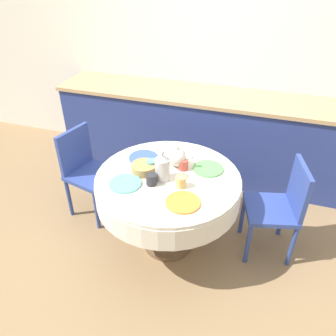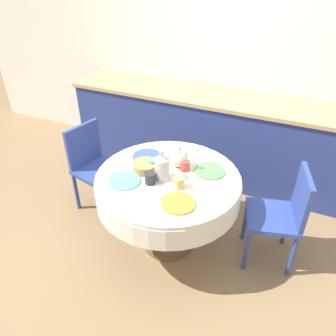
{
  "view_description": "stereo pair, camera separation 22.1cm",
  "coord_description": "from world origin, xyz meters",
  "px_view_note": "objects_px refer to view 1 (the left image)",
  "views": [
    {
      "loc": [
        0.64,
        -1.98,
        2.21
      ],
      "look_at": [
        0.0,
        0.0,
        0.82
      ],
      "focal_mm": 35.0,
      "sensor_mm": 36.0,
      "label": 1
    },
    {
      "loc": [
        0.85,
        -1.9,
        2.21
      ],
      "look_at": [
        0.0,
        0.0,
        0.82
      ],
      "focal_mm": 35.0,
      "sensor_mm": 36.0,
      "label": 2
    }
  ],
  "objects_px": {
    "coffee_carafe": "(162,167)",
    "teapot": "(177,157)",
    "chair_right": "(86,168)",
    "chair_left": "(281,205)"
  },
  "relations": [
    {
      "from": "teapot",
      "to": "coffee_carafe",
      "type": "bearing_deg",
      "value": -105.29
    },
    {
      "from": "chair_left",
      "to": "chair_right",
      "type": "bearing_deg",
      "value": 75.89
    },
    {
      "from": "coffee_carafe",
      "to": "chair_right",
      "type": "bearing_deg",
      "value": 163.08
    },
    {
      "from": "teapot",
      "to": "chair_right",
      "type": "bearing_deg",
      "value": 176.46
    },
    {
      "from": "coffee_carafe",
      "to": "teapot",
      "type": "height_order",
      "value": "coffee_carafe"
    },
    {
      "from": "chair_left",
      "to": "coffee_carafe",
      "type": "relative_size",
      "value": 3.41
    },
    {
      "from": "chair_right",
      "to": "teapot",
      "type": "bearing_deg",
      "value": 100.2
    },
    {
      "from": "coffee_carafe",
      "to": "teapot",
      "type": "distance_m",
      "value": 0.21
    },
    {
      "from": "chair_left",
      "to": "coffee_carafe",
      "type": "bearing_deg",
      "value": 92.07
    },
    {
      "from": "chair_right",
      "to": "coffee_carafe",
      "type": "relative_size",
      "value": 3.41
    }
  ]
}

